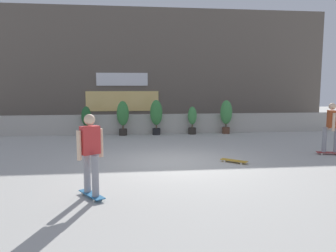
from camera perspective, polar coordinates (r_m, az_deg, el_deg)
name	(u,v)px	position (r m, az deg, el deg)	size (l,w,h in m)	color
ground_plane	(174,162)	(9.71, 1.03, -6.36)	(48.00, 48.00, 0.00)	#B2AFA8
planter_wall	(157,124)	(15.51, -1.93, 0.37)	(18.00, 0.40, 0.90)	#B2ADA3
building_backdrop	(151,69)	(19.42, -2.97, 9.97)	(20.00, 2.08, 6.50)	#60564C
potted_plant_0	(86,119)	(15.11, -14.04, 1.13)	(0.43, 0.43, 1.33)	brown
potted_plant_1	(123,115)	(14.97, -7.88, 1.85)	(0.54, 0.54, 1.56)	#2D2823
potted_plant_2	(156,114)	(15.01, -2.05, 2.04)	(0.56, 0.56, 1.60)	black
potted_plant_3	(192,119)	(15.26, 4.24, 1.24)	(0.41, 0.41, 1.29)	#2D2823
potted_plant_4	(226,114)	(15.63, 10.11, 2.05)	(0.55, 0.55, 1.57)	brown
skater_foreground	(331,126)	(11.91, 26.54, -0.01)	(0.82, 0.54, 1.70)	maroon
skater_far_left	(90,152)	(6.71, -13.36, -4.40)	(0.60, 0.78, 1.70)	#266699
skateboard_near_camera	(234,161)	(9.85, 11.41, -5.93)	(0.73, 0.68, 0.08)	#BF8C26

